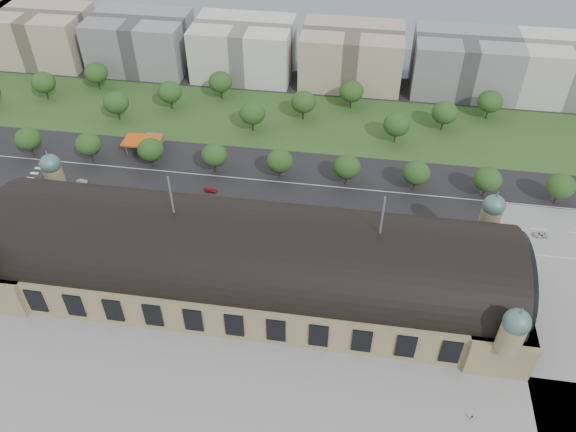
# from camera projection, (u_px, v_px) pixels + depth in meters

# --- Properties ---
(ground) EXTENTS (900.00, 900.00, 0.00)m
(ground) POSITION_uv_depth(u_px,v_px,m) (251.00, 285.00, 164.96)
(ground) COLOR black
(ground) RESTS_ON ground
(station) EXTENTS (150.00, 48.40, 44.30)m
(station) POSITION_uv_depth(u_px,v_px,m) (249.00, 260.00, 158.25)
(station) COLOR #887A54
(station) RESTS_ON ground
(plaza_south) EXTENTS (190.00, 48.00, 0.12)m
(plaza_south) POSITION_uv_depth(u_px,v_px,m) (255.00, 429.00, 130.90)
(plaza_south) COLOR gray
(plaza_south) RESTS_ON ground
(road_slab) EXTENTS (260.00, 26.00, 0.10)m
(road_slab) POSITION_uv_depth(u_px,v_px,m) (217.00, 198.00, 195.67)
(road_slab) COLOR black
(road_slab) RESTS_ON ground
(grass_belt) EXTENTS (300.00, 45.00, 0.10)m
(grass_belt) POSITION_uv_depth(u_px,v_px,m) (260.00, 118.00, 236.25)
(grass_belt) COLOR #2A5120
(grass_belt) RESTS_ON ground
(petrol_station) EXTENTS (14.00, 13.00, 5.05)m
(petrol_station) POSITION_uv_depth(u_px,v_px,m) (148.00, 140.00, 218.02)
(petrol_station) COLOR #C54C0B
(petrol_station) RESTS_ON ground
(office_1) EXTENTS (45.00, 32.00, 24.00)m
(office_1) POSITION_uv_depth(u_px,v_px,m) (42.00, 35.00, 271.42)
(office_1) COLOR tan
(office_1) RESTS_ON ground
(office_2) EXTENTS (45.00, 32.00, 24.00)m
(office_2) POSITION_uv_depth(u_px,v_px,m) (140.00, 42.00, 265.73)
(office_2) COLOR gray
(office_2) RESTS_ON ground
(office_3) EXTENTS (45.00, 32.00, 24.00)m
(office_3) POSITION_uv_depth(u_px,v_px,m) (244.00, 49.00, 260.05)
(office_3) COLOR silver
(office_3) RESTS_ON ground
(office_4) EXTENTS (45.00, 32.00, 24.00)m
(office_4) POSITION_uv_depth(u_px,v_px,m) (352.00, 56.00, 254.36)
(office_4) COLOR tan
(office_4) RESTS_ON ground
(office_5) EXTENTS (45.00, 32.00, 24.00)m
(office_5) POSITION_uv_depth(u_px,v_px,m) (464.00, 63.00, 248.67)
(office_5) COLOR gray
(office_5) RESTS_ON ground
(office_6) EXTENTS (45.00, 32.00, 24.00)m
(office_6) POSITION_uv_depth(u_px,v_px,m) (570.00, 70.00, 243.55)
(office_6) COLOR silver
(office_6) RESTS_ON ground
(tree_row_1) EXTENTS (9.60, 9.60, 11.52)m
(tree_row_1) POSITION_uv_depth(u_px,v_px,m) (28.00, 139.00, 210.69)
(tree_row_1) COLOR #2D2116
(tree_row_1) RESTS_ON ground
(tree_row_2) EXTENTS (9.60, 9.60, 11.52)m
(tree_row_2) POSITION_uv_depth(u_px,v_px,m) (88.00, 144.00, 207.96)
(tree_row_2) COLOR #2D2116
(tree_row_2) RESTS_ON ground
(tree_row_3) EXTENTS (9.60, 9.60, 11.52)m
(tree_row_3) POSITION_uv_depth(u_px,v_px,m) (150.00, 150.00, 205.23)
(tree_row_3) COLOR #2D2116
(tree_row_3) RESTS_ON ground
(tree_row_4) EXTENTS (9.60, 9.60, 11.52)m
(tree_row_4) POSITION_uv_depth(u_px,v_px,m) (214.00, 155.00, 202.50)
(tree_row_4) COLOR #2D2116
(tree_row_4) RESTS_ON ground
(tree_row_5) EXTENTS (9.60, 9.60, 11.52)m
(tree_row_5) POSITION_uv_depth(u_px,v_px,m) (280.00, 161.00, 199.77)
(tree_row_5) COLOR #2D2116
(tree_row_5) RESTS_ON ground
(tree_row_6) EXTENTS (9.60, 9.60, 11.52)m
(tree_row_6) POSITION_uv_depth(u_px,v_px,m) (347.00, 167.00, 197.04)
(tree_row_6) COLOR #2D2116
(tree_row_6) RESTS_ON ground
(tree_row_7) EXTENTS (9.60, 9.60, 11.52)m
(tree_row_7) POSITION_uv_depth(u_px,v_px,m) (416.00, 173.00, 194.30)
(tree_row_7) COLOR #2D2116
(tree_row_7) RESTS_ON ground
(tree_row_8) EXTENTS (9.60, 9.60, 11.52)m
(tree_row_8) POSITION_uv_depth(u_px,v_px,m) (487.00, 179.00, 191.57)
(tree_row_8) COLOR #2D2116
(tree_row_8) RESTS_ON ground
(tree_row_9) EXTENTS (9.60, 9.60, 11.52)m
(tree_row_9) POSITION_uv_depth(u_px,v_px,m) (561.00, 186.00, 188.84)
(tree_row_9) COLOR #2D2116
(tree_row_9) RESTS_ON ground
(tree_belt_1) EXTENTS (10.40, 10.40, 12.48)m
(tree_belt_1) POSITION_uv_depth(u_px,v_px,m) (43.00, 82.00, 243.41)
(tree_belt_1) COLOR #2D2116
(tree_belt_1) RESTS_ON ground
(tree_belt_2) EXTENTS (10.40, 10.40, 12.48)m
(tree_belt_2) POSITION_uv_depth(u_px,v_px,m) (96.00, 73.00, 250.23)
(tree_belt_2) COLOR #2D2116
(tree_belt_2) RESTS_ON ground
(tree_belt_3) EXTENTS (10.40, 10.40, 12.48)m
(tree_belt_3) POSITION_uv_depth(u_px,v_px,m) (116.00, 103.00, 230.11)
(tree_belt_3) COLOR #2D2116
(tree_belt_3) RESTS_ON ground
(tree_belt_4) EXTENTS (10.40, 10.40, 12.48)m
(tree_belt_4) POSITION_uv_depth(u_px,v_px,m) (170.00, 92.00, 236.93)
(tree_belt_4) COLOR #2D2116
(tree_belt_4) RESTS_ON ground
(tree_belt_5) EXTENTS (10.40, 10.40, 12.48)m
(tree_belt_5) POSITION_uv_depth(u_px,v_px,m) (220.00, 82.00, 243.75)
(tree_belt_5) COLOR #2D2116
(tree_belt_5) RESTS_ON ground
(tree_belt_6) EXTENTS (10.40, 10.40, 12.48)m
(tree_belt_6) POSITION_uv_depth(u_px,v_px,m) (252.00, 113.00, 223.63)
(tree_belt_6) COLOR #2D2116
(tree_belt_6) RESTS_ON ground
(tree_belt_7) EXTENTS (10.40, 10.40, 12.48)m
(tree_belt_7) POSITION_uv_depth(u_px,v_px,m) (303.00, 102.00, 230.44)
(tree_belt_7) COLOR #2D2116
(tree_belt_7) RESTS_ON ground
(tree_belt_8) EXTENTS (10.40, 10.40, 12.48)m
(tree_belt_8) POSITION_uv_depth(u_px,v_px,m) (352.00, 91.00, 237.26)
(tree_belt_8) COLOR #2D2116
(tree_belt_8) RESTS_ON ground
(tree_belt_9) EXTENTS (10.40, 10.40, 12.48)m
(tree_belt_9) POSITION_uv_depth(u_px,v_px,m) (397.00, 125.00, 217.14)
(tree_belt_9) COLOR #2D2116
(tree_belt_9) RESTS_ON ground
(tree_belt_10) EXTENTS (10.40, 10.40, 12.48)m
(tree_belt_10) POSITION_uv_depth(u_px,v_px,m) (445.00, 113.00, 223.96)
(tree_belt_10) COLOR #2D2116
(tree_belt_10) RESTS_ON ground
(tree_belt_11) EXTENTS (10.40, 10.40, 12.48)m
(tree_belt_11) POSITION_uv_depth(u_px,v_px,m) (490.00, 101.00, 230.78)
(tree_belt_11) COLOR #2D2116
(tree_belt_11) RESTS_ON ground
(traffic_car_1) EXTENTS (3.98, 1.66, 1.28)m
(traffic_car_1) POSITION_uv_depth(u_px,v_px,m) (82.00, 181.00, 201.98)
(traffic_car_1) COLOR gray
(traffic_car_1) RESTS_ON ground
(traffic_car_2) EXTENTS (5.15, 2.73, 1.38)m
(traffic_car_2) POSITION_uv_depth(u_px,v_px,m) (130.00, 199.00, 194.31)
(traffic_car_2) COLOR black
(traffic_car_2) RESTS_ON ground
(traffic_car_3) EXTENTS (4.39, 1.81, 1.27)m
(traffic_car_3) POSITION_uv_depth(u_px,v_px,m) (211.00, 190.00, 197.92)
(traffic_car_3) COLOR maroon
(traffic_car_3) RESTS_ON ground
(traffic_car_4) EXTENTS (4.51, 2.11, 1.49)m
(traffic_car_4) POSITION_uv_depth(u_px,v_px,m) (311.00, 213.00, 188.36)
(traffic_car_4) COLOR #1C2C4E
(traffic_car_4) RESTS_ON ground
(traffic_car_6) EXTENTS (4.74, 2.48, 1.27)m
(traffic_car_6) POSITION_uv_depth(u_px,v_px,m) (540.00, 235.00, 180.48)
(traffic_car_6) COLOR #BABBBD
(traffic_car_6) RESTS_ON ground
(parked_car_0) EXTENTS (4.89, 3.75, 1.55)m
(parked_car_0) POSITION_uv_depth(u_px,v_px,m) (98.00, 216.00, 187.20)
(parked_car_0) COLOR black
(parked_car_0) RESTS_ON ground
(parked_car_1) EXTENTS (5.93, 5.45, 1.54)m
(parked_car_1) POSITION_uv_depth(u_px,v_px,m) (105.00, 210.00, 189.45)
(parked_car_1) COLOR maroon
(parked_car_1) RESTS_ON ground
(parked_car_2) EXTENTS (5.67, 4.71, 1.55)m
(parked_car_2) POSITION_uv_depth(u_px,v_px,m) (132.00, 221.00, 185.34)
(parked_car_2) COLOR #1B244D
(parked_car_2) RESTS_ON ground
(parked_car_3) EXTENTS (4.04, 3.26, 1.29)m
(parked_car_3) POSITION_uv_depth(u_px,v_px,m) (134.00, 221.00, 185.40)
(parked_car_3) COLOR #54575C
(parked_car_3) RESTS_ON ground
(parked_car_4) EXTENTS (4.01, 3.55, 1.32)m
(parked_car_4) POSITION_uv_depth(u_px,v_px,m) (112.00, 219.00, 186.09)
(parked_car_4) COLOR silver
(parked_car_4) RESTS_ON ground
(parked_car_5) EXTENTS (5.50, 4.57, 1.40)m
(parked_car_5) POSITION_uv_depth(u_px,v_px,m) (152.00, 224.00, 184.48)
(parked_car_5) COLOR gray
(parked_car_5) RESTS_ON ground
(parked_car_6) EXTENTS (5.85, 5.31, 1.64)m
(parked_car_6) POSITION_uv_depth(u_px,v_px,m) (213.00, 221.00, 185.18)
(parked_car_6) COLOR black
(parked_car_6) RESTS_ON ground
(bus_west) EXTENTS (12.25, 3.12, 3.40)m
(bus_west) POSITION_uv_depth(u_px,v_px,m) (256.00, 217.00, 185.65)
(bus_west) COLOR #B4391C
(bus_west) RESTS_ON ground
(bus_mid) EXTENTS (12.01, 3.53, 3.30)m
(bus_mid) POSITION_uv_depth(u_px,v_px,m) (327.00, 226.00, 182.17)
(bus_mid) COLOR beige
(bus_mid) RESTS_ON ground
(bus_east) EXTENTS (12.24, 3.12, 3.39)m
(bus_east) POSITION_uv_depth(u_px,v_px,m) (334.00, 217.00, 185.34)
(bus_east) COLOR #BBB6AD
(bus_east) RESTS_ON ground
(pedestrian_0) EXTENTS (0.97, 0.63, 1.86)m
(pedestrian_0) POSITION_uv_depth(u_px,v_px,m) (472.00, 418.00, 131.87)
(pedestrian_0) COLOR gray
(pedestrian_0) RESTS_ON ground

